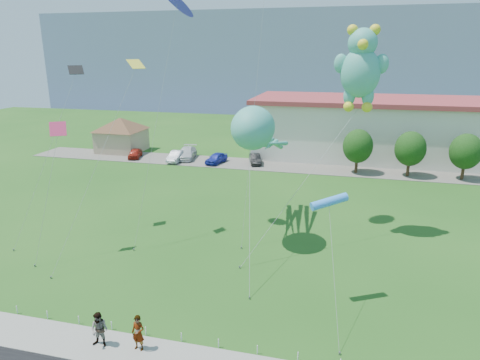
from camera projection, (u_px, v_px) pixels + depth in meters
name	position (u px, v px, depth m)	size (l,w,h in m)	color
ground	(173.00, 323.00, 23.52)	(160.00, 160.00, 0.00)	#1E4E16
sidewalk	(151.00, 356.00, 20.95)	(80.00, 2.50, 0.10)	gray
parking_strip	(277.00, 166.00, 56.03)	(70.00, 6.00, 0.06)	#59544C
hill_ridge	(323.00, 58.00, 131.42)	(160.00, 50.00, 25.00)	gray
pavilion	(121.00, 131.00, 63.55)	(9.20, 9.20, 5.00)	tan
rope_fence	(163.00, 334.00, 22.24)	(26.05, 0.05, 0.50)	white
tree_near	(358.00, 146.00, 51.80)	(3.60, 3.60, 5.47)	#3F2B19
tree_mid	(410.00, 149.00, 50.40)	(3.60, 3.60, 5.47)	#3F2B19
tree_far	(466.00, 152.00, 49.00)	(3.60, 3.60, 5.47)	#3F2B19
pedestrian_left	(138.00, 333.00, 21.08)	(0.68, 0.45, 1.87)	gray
pedestrian_right	(99.00, 330.00, 21.33)	(0.91, 0.71, 1.87)	gray
parked_car_red	(135.00, 153.00, 60.01)	(1.49, 3.70, 1.26)	maroon
parked_car_silver	(176.00, 156.00, 58.11)	(1.48, 4.23, 1.39)	silver
parked_car_white	(187.00, 153.00, 59.46)	(2.18, 5.37, 1.56)	silver
parked_car_blue	(216.00, 158.00, 57.07)	(1.62, 4.02, 1.37)	#1C289B
parked_car_black	(255.00, 159.00, 56.83)	(1.35, 3.88, 1.28)	black
octopus_kite	(257.00, 135.00, 32.29)	(3.22, 15.19, 10.66)	teal
teddy_bear_kite	(361.00, 66.00, 31.81)	(9.24, 9.70, 16.27)	teal
small_kite_pink	(56.00, 142.00, 29.77)	(1.56, 3.78, 9.63)	#CD2D5A
small_kite_blue	(176.00, 8.00, 32.47)	(2.66, 7.05, 18.68)	#3527DE
small_kite_black	(68.00, 91.00, 33.29)	(3.42, 6.86, 13.42)	black
small_kite_yellow	(126.00, 89.00, 31.43)	(3.32, 9.54, 13.90)	yellow
small_kite_cyan	(329.00, 203.00, 24.26)	(1.41, 6.25, 6.61)	#368EF7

